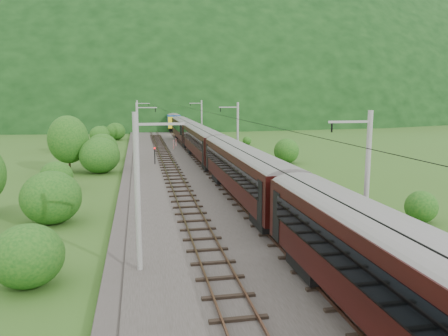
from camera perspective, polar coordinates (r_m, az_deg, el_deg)
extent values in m
plane|color=#324F18|center=(24.18, 4.34, -12.64)|extent=(600.00, 600.00, 0.00)
cube|color=#38332D|center=(33.37, -0.23, -6.10)|extent=(14.00, 220.00, 0.30)
cube|color=#533323|center=(32.86, -5.60, -5.77)|extent=(0.08, 220.00, 0.15)
cube|color=#533323|center=(33.02, -3.11, -5.66)|extent=(0.08, 220.00, 0.15)
cube|color=black|center=(32.97, -4.35, -5.94)|extent=(2.40, 220.00, 0.12)
cube|color=#533323|center=(33.63, 2.60, -5.38)|extent=(0.08, 220.00, 0.15)
cube|color=#533323|center=(33.99, 4.96, -5.25)|extent=(0.08, 220.00, 0.15)
cube|color=black|center=(33.83, 3.78, -5.53)|extent=(2.40, 220.00, 0.12)
cylinder|color=gray|center=(22.11, -11.23, -3.21)|extent=(0.28, 0.28, 8.00)
cube|color=gray|center=(21.66, -8.33, 5.70)|extent=(2.40, 0.12, 0.12)
cylinder|color=black|center=(21.75, -5.67, 4.98)|extent=(0.10, 0.10, 0.50)
cylinder|color=gray|center=(53.80, -11.22, 4.12)|extent=(0.28, 0.28, 8.00)
cube|color=gray|center=(53.62, -10.04, 7.78)|extent=(2.40, 0.12, 0.12)
cylinder|color=black|center=(53.66, -8.95, 7.49)|extent=(0.10, 0.10, 0.50)
cylinder|color=gray|center=(85.72, -11.21, 6.01)|extent=(0.28, 0.28, 8.00)
cube|color=gray|center=(85.61, -10.47, 8.30)|extent=(2.40, 0.12, 0.12)
cylinder|color=black|center=(85.63, -9.79, 8.12)|extent=(0.10, 0.10, 0.50)
cylinder|color=gray|center=(117.69, -11.21, 6.87)|extent=(0.28, 0.28, 8.00)
cube|color=gray|center=(117.61, -10.67, 8.54)|extent=(2.40, 0.12, 0.12)
cylinder|color=black|center=(117.62, -10.18, 8.41)|extent=(0.10, 0.10, 0.50)
cylinder|color=gray|center=(149.67, -11.21, 7.36)|extent=(0.28, 0.28, 8.00)
cube|color=gray|center=(149.60, -10.79, 8.68)|extent=(2.40, 0.12, 0.12)
cylinder|color=black|center=(149.62, -10.40, 8.58)|extent=(0.10, 0.10, 0.50)
cylinder|color=gray|center=(25.27, 18.16, -1.93)|extent=(0.28, 0.28, 8.00)
cube|color=gray|center=(24.29, 16.08, 5.82)|extent=(2.40, 0.12, 0.12)
cylinder|color=black|center=(23.87, 13.90, 5.14)|extent=(0.10, 0.10, 0.50)
cylinder|color=gray|center=(55.18, 1.80, 4.42)|extent=(0.28, 0.28, 8.00)
cube|color=gray|center=(54.74, 0.59, 7.95)|extent=(2.40, 0.12, 0.12)
cylinder|color=black|center=(54.55, -0.45, 7.63)|extent=(0.10, 0.10, 0.50)
cylinder|color=gray|center=(86.59, -2.93, 6.20)|extent=(0.28, 0.28, 8.00)
cube|color=gray|center=(86.31, -3.75, 8.44)|extent=(2.40, 0.12, 0.12)
cylinder|color=black|center=(86.20, -4.41, 8.24)|extent=(0.10, 0.10, 0.50)
cylinder|color=gray|center=(118.32, -5.15, 7.02)|extent=(0.28, 0.28, 8.00)
cube|color=gray|center=(118.12, -5.76, 8.66)|extent=(2.40, 0.12, 0.12)
cylinder|color=black|center=(118.03, -6.25, 8.50)|extent=(0.10, 0.10, 0.50)
cylinder|color=gray|center=(150.17, -6.43, 7.49)|extent=(0.28, 0.28, 8.00)
cube|color=gray|center=(150.01, -6.92, 8.78)|extent=(2.40, 0.12, 0.12)
cylinder|color=black|center=(149.94, -7.30, 8.65)|extent=(0.10, 0.10, 0.50)
cylinder|color=black|center=(31.86, -4.50, 5.83)|extent=(0.03, 198.00, 0.03)
cylinder|color=black|center=(32.76, 3.91, 5.93)|extent=(0.03, 198.00, 0.03)
ellipsoid|color=black|center=(281.80, -9.91, 7.38)|extent=(504.00, 360.00, 244.00)
cube|color=black|center=(15.17, 24.82, -14.89)|extent=(2.97, 22.56, 3.08)
cylinder|color=slate|center=(14.68, 25.20, -9.94)|extent=(2.97, 22.45, 2.97)
cube|color=black|center=(14.24, 19.84, -14.57)|extent=(0.05, 19.85, 1.18)
cube|color=black|center=(22.26, 12.31, -11.96)|extent=(2.26, 3.28, 0.92)
cube|color=black|center=(36.09, 2.62, -0.24)|extent=(2.97, 22.56, 3.08)
cylinder|color=slate|center=(35.89, 2.64, 1.94)|extent=(2.97, 22.45, 2.97)
cube|color=black|center=(35.71, 0.28, 0.26)|extent=(0.05, 19.85, 1.18)
cube|color=black|center=(36.42, 4.93, 0.41)|extent=(0.05, 19.85, 1.18)
cube|color=black|center=(29.11, 6.29, -6.68)|extent=(2.26, 3.28, 0.92)
cube|color=black|center=(44.03, 0.18, -1.13)|extent=(2.26, 3.28, 0.92)
cube|color=black|center=(58.98, -2.78, 3.49)|extent=(2.97, 22.56, 3.08)
cylinder|color=slate|center=(58.85, -2.79, 4.84)|extent=(2.97, 22.45, 2.97)
cube|color=black|center=(58.75, -4.24, 3.82)|extent=(0.05, 19.85, 1.18)
cube|color=black|center=(59.18, -1.34, 3.88)|extent=(0.05, 19.85, 1.18)
cube|color=black|center=(51.50, -1.49, 0.40)|extent=(2.26, 3.28, 0.92)
cube|color=black|center=(66.98, -3.74, 2.47)|extent=(2.26, 3.28, 0.92)
cube|color=black|center=(82.21, -5.16, 5.12)|extent=(2.97, 22.56, 3.08)
cylinder|color=slate|center=(82.12, -5.17, 6.09)|extent=(2.97, 22.45, 2.97)
cube|color=black|center=(82.04, -6.21, 5.36)|extent=(0.05, 19.85, 1.18)
cube|color=black|center=(82.35, -4.11, 5.40)|extent=(0.05, 19.85, 1.18)
cube|color=black|center=(74.57, -4.50, 3.16)|extent=(2.26, 3.28, 0.92)
cube|color=black|center=(90.20, -5.66, 4.21)|extent=(2.26, 3.28, 0.92)
cube|color=#12438F|center=(114.73, -6.87, 6.29)|extent=(2.97, 18.46, 3.08)
cylinder|color=slate|center=(114.67, -6.88, 6.98)|extent=(2.97, 18.36, 2.97)
cube|color=black|center=(114.62, -7.63, 6.45)|extent=(0.05, 16.24, 1.18)
cube|color=black|center=(114.84, -6.12, 6.49)|extent=(0.05, 16.24, 1.18)
cube|color=black|center=(108.43, -6.59, 5.06)|extent=(2.26, 3.28, 0.92)
cube|color=black|center=(121.29, -7.08, 5.50)|extent=(2.26, 3.28, 0.92)
cube|color=gold|center=(123.74, -7.18, 6.40)|extent=(3.03, 0.50, 2.77)
cube|color=gold|center=(105.76, -6.50, 5.93)|extent=(3.03, 0.50, 2.77)
cube|color=black|center=(117.63, -7.00, 7.38)|extent=(0.08, 1.60, 0.92)
cylinder|color=red|center=(73.91, -6.59, 3.09)|extent=(0.16, 0.16, 1.50)
cylinder|color=red|center=(77.95, -6.28, 3.37)|extent=(0.15, 0.15, 1.38)
cylinder|color=black|center=(57.53, -9.03, 1.52)|extent=(0.14, 0.14, 2.03)
sphere|color=red|center=(57.40, -9.06, 2.58)|extent=(0.24, 0.24, 0.24)
ellipsoid|color=#124512|center=(23.15, -24.26, -10.42)|extent=(3.41, 3.41, 3.07)
ellipsoid|color=#124512|center=(33.50, -21.64, -3.61)|extent=(4.24, 4.24, 3.82)
ellipsoid|color=#124512|center=(45.34, -21.04, -0.96)|extent=(3.14, 3.14, 2.83)
ellipsoid|color=#124512|center=(53.64, -15.93, 1.60)|extent=(4.75, 4.75, 4.27)
ellipsoid|color=#124512|center=(63.71, -15.61, 2.61)|extent=(4.32, 4.32, 3.88)
ellipsoid|color=#124512|center=(74.51, -14.50, 2.78)|extent=(1.99, 1.99, 1.79)
ellipsoid|color=#124512|center=(87.06, -15.92, 4.17)|extent=(3.81, 3.81, 3.43)
ellipsoid|color=#124512|center=(93.89, -13.99, 4.66)|extent=(4.01, 4.01, 3.61)
ellipsoid|color=#124512|center=(107.44, -15.52, 4.76)|extent=(2.39, 2.39, 2.15)
ellipsoid|color=#124512|center=(115.64, -15.30, 5.44)|extent=(4.01, 4.01, 3.60)
cylinder|color=black|center=(55.45, -19.55, 1.36)|extent=(0.24, 0.24, 3.70)
ellipsoid|color=#124512|center=(55.22, -19.67, 3.53)|extent=(4.76, 4.76, 5.71)
cylinder|color=black|center=(76.56, -20.69, 2.76)|extent=(0.24, 0.24, 2.11)
ellipsoid|color=#124512|center=(76.44, -20.74, 3.66)|extent=(2.72, 2.72, 3.26)
ellipsoid|color=#124512|center=(34.72, 24.35, -4.82)|extent=(2.32, 2.32, 2.09)
ellipsoid|color=#124512|center=(59.98, 8.16, 2.07)|extent=(3.40, 3.40, 3.06)
ellipsoid|color=#124512|center=(82.19, 3.02, 3.53)|extent=(1.61, 1.61, 1.45)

